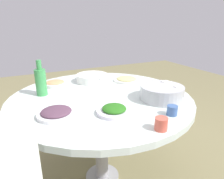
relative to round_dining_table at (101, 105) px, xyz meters
The scene contains 11 objects.
ground 0.70m from the round_dining_table, ahead, with size 8.00×8.00×0.00m, color olive.
round_dining_table is the anchor object (origin of this frame).
rice_bowl 0.46m from the round_dining_table, 53.93° to the left, with size 0.30×0.30×0.11m.
soup_bowl 0.38m from the round_dining_table, 169.77° to the left, with size 0.31×0.28×0.07m.
dish_shrimp 0.48m from the round_dining_table, 146.26° to the right, with size 0.21×0.21×0.04m.
dish_noodles 0.43m from the round_dining_table, 123.85° to the left, with size 0.23×0.23×0.04m.
dish_eggplant 0.43m from the round_dining_table, 60.97° to the right, with size 0.22×0.22×0.05m.
dish_greens 0.33m from the round_dining_table, ahead, with size 0.21×0.21×0.05m.
green_bottle 0.48m from the round_dining_table, 116.76° to the right, with size 0.08×0.08×0.26m.
tea_cup_near 0.61m from the round_dining_table, ahead, with size 0.07×0.07×0.07m, color #D05644.
tea_cup_far 0.56m from the round_dining_table, 27.96° to the left, with size 0.06×0.06×0.06m, color #3A5B96.
Camera 1 is at (1.29, -0.52, 1.30)m, focal length 31.90 mm.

